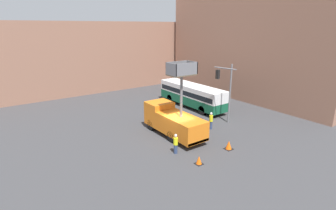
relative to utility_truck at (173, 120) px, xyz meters
The scene contains 10 objects.
ground_plane 1.99m from the utility_truck, 109.25° to the right, with size 120.00×120.00×0.00m, color #38383A.
building_backdrop_far 25.67m from the utility_truck, 90.88° to the left, with size 44.00×10.00×11.05m.
building_backdrop_side 21.97m from the utility_truck, 16.08° to the left, with size 10.00×28.00×16.38m.
utility_truck is the anchor object (origin of this frame).
city_bus 9.84m from the utility_truck, 38.98° to the left, with size 2.55×10.69×2.95m.
traffic_light_pole 6.93m from the utility_truck, ahead, with size 2.78×2.53×6.51m.
road_worker_near_truck 3.97m from the utility_truck, 122.73° to the right, with size 0.38×0.38×1.75m.
road_worker_directing 4.36m from the utility_truck, 13.76° to the right, with size 0.38×0.38×1.82m.
traffic_cone_near_truck 5.91m from the utility_truck, 68.12° to the right, with size 0.69×0.69×0.78m.
traffic_cone_mid_road 6.18m from the utility_truck, 106.44° to the right, with size 0.59×0.59×0.67m.
Camera 1 is at (-13.87, -18.21, 10.39)m, focal length 28.00 mm.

